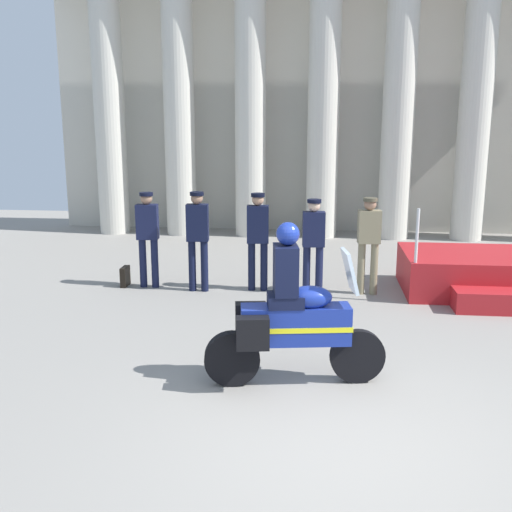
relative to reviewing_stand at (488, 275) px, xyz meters
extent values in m
plane|color=gray|center=(-2.69, -5.38, -0.33)|extent=(28.00, 28.00, 0.00)
cube|color=beige|center=(-2.91, 6.02, 3.22)|extent=(14.37, 0.30, 7.10)
cylinder|color=beige|center=(-8.44, 5.02, 2.75)|extent=(0.79, 0.79, 6.18)
cylinder|color=beige|center=(-6.60, 5.02, 2.75)|extent=(0.79, 0.79, 6.18)
cylinder|color=beige|center=(-4.76, 5.02, 2.75)|extent=(0.79, 0.79, 6.18)
cylinder|color=beige|center=(-2.91, 5.02, 2.75)|extent=(0.79, 0.79, 6.18)
cylinder|color=beige|center=(-1.07, 5.02, 2.75)|extent=(0.79, 0.79, 6.18)
cylinder|color=beige|center=(0.77, 5.02, 2.75)|extent=(0.79, 0.79, 6.18)
cube|color=#B21E23|center=(0.00, 0.08, 0.01)|extent=(2.91, 1.81, 0.69)
cube|color=#B21E23|center=(0.00, -1.07, -0.16)|extent=(1.60, 0.50, 0.35)
cylinder|color=silver|center=(-1.38, -0.74, 0.81)|extent=(0.05, 0.05, 0.90)
cylinder|color=#141938|center=(-6.13, -0.23, 0.11)|extent=(0.13, 0.13, 0.89)
cylinder|color=#141938|center=(-5.91, -0.23, 0.11)|extent=(0.13, 0.13, 0.89)
cube|color=#141938|center=(-6.02, -0.23, 0.87)|extent=(0.40, 0.25, 0.63)
sphere|color=#997056|center=(-6.02, -0.23, 1.29)|extent=(0.21, 0.21, 0.21)
cylinder|color=black|center=(-6.02, -0.23, 1.37)|extent=(0.24, 0.24, 0.06)
cylinder|color=black|center=(-5.19, -0.38, 0.12)|extent=(0.13, 0.13, 0.91)
cylinder|color=black|center=(-4.97, -0.38, 0.12)|extent=(0.13, 0.13, 0.91)
cube|color=black|center=(-5.08, -0.38, 0.90)|extent=(0.40, 0.25, 0.64)
sphere|color=#997056|center=(-5.08, -0.38, 1.33)|extent=(0.21, 0.21, 0.21)
cylinder|color=black|center=(-5.08, -0.38, 1.41)|extent=(0.24, 0.24, 0.06)
cylinder|color=black|center=(-4.14, -0.23, 0.10)|extent=(0.13, 0.13, 0.87)
cylinder|color=black|center=(-3.92, -0.23, 0.10)|extent=(0.13, 0.13, 0.87)
cube|color=black|center=(-4.03, -0.23, 0.86)|extent=(0.40, 0.25, 0.66)
sphere|color=tan|center=(-4.03, -0.23, 1.30)|extent=(0.21, 0.21, 0.21)
cylinder|color=black|center=(-4.03, -0.23, 1.38)|extent=(0.24, 0.24, 0.06)
cylinder|color=#141938|center=(-3.17, -0.33, 0.09)|extent=(0.13, 0.13, 0.85)
cylinder|color=#141938|center=(-2.95, -0.33, 0.09)|extent=(0.13, 0.13, 0.85)
cube|color=#141938|center=(-3.06, -0.33, 0.81)|extent=(0.40, 0.25, 0.60)
sphere|color=beige|center=(-3.06, -0.33, 1.22)|extent=(0.21, 0.21, 0.21)
cylinder|color=black|center=(-3.06, -0.33, 1.30)|extent=(0.24, 0.24, 0.06)
cylinder|color=#847A5B|center=(-2.22, -0.27, 0.12)|extent=(0.13, 0.13, 0.91)
cylinder|color=#847A5B|center=(-2.00, -0.27, 0.12)|extent=(0.13, 0.13, 0.91)
cube|color=#847A5B|center=(-2.11, -0.27, 0.86)|extent=(0.40, 0.25, 0.57)
sphere|color=#997056|center=(-2.11, -0.27, 1.25)|extent=(0.21, 0.21, 0.21)
cylinder|color=#4F4937|center=(-2.11, -0.27, 1.33)|extent=(0.24, 0.24, 0.06)
cylinder|color=black|center=(-2.49, -3.98, -0.01)|extent=(0.65, 0.20, 0.64)
cylinder|color=black|center=(-3.93, -4.20, -0.01)|extent=(0.65, 0.24, 0.64)
cube|color=navy|center=(-3.21, -4.09, 0.39)|extent=(1.27, 0.51, 0.44)
ellipsoid|color=navy|center=(-3.06, -4.07, 0.71)|extent=(0.56, 0.40, 0.26)
cube|color=yellow|center=(-3.21, -4.09, 0.37)|extent=(1.30, 0.52, 0.06)
cube|color=silver|center=(-2.62, -4.00, 1.01)|extent=(0.22, 0.42, 0.47)
cube|color=black|center=(-3.75, -3.91, 0.39)|extent=(0.38, 0.23, 0.36)
cube|color=black|center=(-3.67, -4.42, 0.39)|extent=(0.38, 0.23, 0.36)
cube|color=black|center=(-3.33, -4.11, 0.68)|extent=(0.45, 0.40, 0.14)
cube|color=black|center=(-3.33, -4.11, 1.03)|extent=(0.31, 0.40, 0.56)
sphere|color=navy|center=(-3.31, -4.11, 1.44)|extent=(0.26, 0.26, 0.26)
cube|color=black|center=(-6.48, -0.21, -0.15)|extent=(0.10, 0.32, 0.36)
camera|label=1|loc=(-2.98, -10.63, 2.67)|focal=42.50mm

